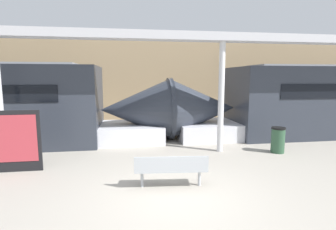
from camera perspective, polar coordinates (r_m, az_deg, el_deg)
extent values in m
plane|color=#A8A093|center=(6.21, 1.56, -16.95)|extent=(60.00, 60.00, 0.00)
cube|color=#9E8460|center=(16.23, -5.15, 7.58)|extent=(56.00, 0.20, 5.00)
cone|color=#2D333D|center=(11.56, 7.28, 1.49)|extent=(3.00, 2.63, 2.63)
cube|color=silver|center=(11.79, 8.53, -3.17)|extent=(2.70, 2.46, 0.70)
cone|color=#2D333D|center=(11.12, -6.86, 1.24)|extent=(3.00, 2.63, 2.63)
cube|color=silver|center=(11.27, -8.22, -3.68)|extent=(2.70, 2.46, 0.70)
cube|color=#ADB2B7|center=(6.50, 0.63, -11.68)|extent=(1.79, 0.60, 0.04)
cube|color=#ADB2B7|center=(6.24, 0.76, -10.60)|extent=(1.75, 0.20, 0.35)
cylinder|color=#ADB2B7|center=(6.57, -5.66, -13.61)|extent=(0.07, 0.07, 0.41)
cylinder|color=#ADB2B7|center=(6.66, 6.82, -13.32)|extent=(0.07, 0.07, 0.41)
cylinder|color=#2D5138|center=(10.08, 22.80, -5.20)|extent=(0.46, 0.46, 0.85)
cylinder|color=black|center=(9.99, 22.94, -2.66)|extent=(0.48, 0.48, 0.06)
cube|color=black|center=(8.46, -29.78, -5.00)|extent=(1.20, 0.06, 1.74)
cube|color=#B73842|center=(8.41, -29.91, -4.47)|extent=(1.02, 0.01, 1.33)
cylinder|color=silver|center=(9.43, 11.49, 3.68)|extent=(0.21, 0.21, 3.86)
cube|color=#B7B7BC|center=(9.51, 11.85, 16.22)|extent=(28.00, 0.60, 0.28)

